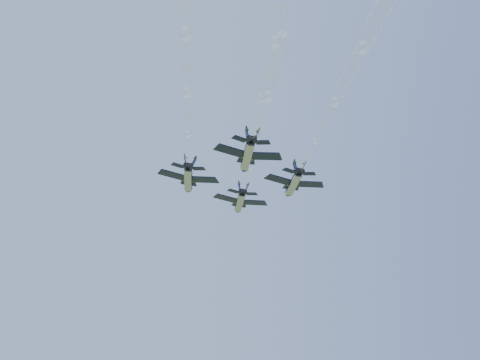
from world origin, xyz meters
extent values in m
cylinder|color=black|center=(0.58, 12.94, 92.48)|extent=(3.35, 13.25, 1.89)
cone|color=black|center=(1.46, 20.74, 92.48)|extent=(2.17, 2.77, 1.89)
ellipsoid|color=black|center=(1.03, 16.27, 93.02)|extent=(1.33, 2.48, 0.93)
cube|color=gray|center=(0.50, 12.95, 91.84)|extent=(2.84, 11.88, 0.64)
cube|color=black|center=(-2.84, 12.53, 92.82)|extent=(6.23, 4.25, 0.93)
cube|color=yellow|center=(-2.64, 14.20, 92.92)|extent=(5.51, 1.45, 0.95)
cube|color=black|center=(3.79, 11.78, 91.94)|extent=(6.51, 5.25, 0.93)
cube|color=yellow|center=(4.00, 13.45, 92.04)|extent=(5.20, 2.61, 0.95)
cube|color=black|center=(-2.17, 6.94, 92.75)|extent=(2.90, 2.21, 0.48)
cube|color=black|center=(1.92, 6.48, 92.21)|extent=(3.01, 2.62, 0.48)
cube|color=black|center=(-0.69, 7.47, 93.96)|extent=(0.86, 2.23, 2.56)
cube|color=black|center=(0.96, 7.29, 93.74)|extent=(1.49, 2.30, 2.39)
cylinder|color=black|center=(-0.65, 6.07, 92.44)|extent=(1.35, 1.32, 1.22)
cylinder|color=black|center=(0.22, 5.98, 92.32)|extent=(1.35, 1.32, 1.22)
cylinder|color=black|center=(-13.24, -0.55, 92.48)|extent=(3.35, 13.25, 1.89)
cone|color=black|center=(-12.36, 7.25, 92.48)|extent=(2.17, 2.77, 1.89)
ellipsoid|color=black|center=(-12.80, 2.78, 93.02)|extent=(1.33, 2.48, 0.93)
cube|color=gray|center=(-13.33, -0.54, 91.84)|extent=(2.84, 11.88, 0.64)
cube|color=black|center=(-16.66, -0.96, 92.82)|extent=(6.23, 4.25, 0.93)
cube|color=yellow|center=(-16.46, 0.71, 92.92)|extent=(5.51, 1.45, 0.95)
cube|color=black|center=(-10.03, -1.71, 91.94)|extent=(6.51, 5.25, 0.93)
cube|color=yellow|center=(-9.83, -0.04, 92.04)|extent=(5.20, 2.61, 0.95)
cube|color=black|center=(-16.00, -6.55, 92.75)|extent=(2.90, 2.21, 0.48)
cube|color=black|center=(-11.90, -7.01, 92.21)|extent=(3.01, 2.62, 0.48)
cube|color=black|center=(-14.52, -6.02, 93.96)|extent=(0.86, 2.23, 2.56)
cube|color=black|center=(-12.86, -6.21, 93.74)|extent=(1.49, 2.30, 2.39)
cylinder|color=black|center=(-14.48, -7.42, 92.44)|extent=(1.35, 1.32, 1.22)
cylinder|color=black|center=(-13.60, -7.52, 92.32)|extent=(1.35, 1.32, 1.22)
cylinder|color=black|center=(9.39, -2.09, 92.48)|extent=(3.35, 13.25, 1.89)
cone|color=black|center=(10.27, 5.71, 92.48)|extent=(2.17, 2.77, 1.89)
ellipsoid|color=black|center=(9.84, 1.25, 93.02)|extent=(1.33, 2.48, 0.93)
cube|color=gray|center=(9.30, -2.08, 91.84)|extent=(2.84, 11.88, 0.64)
cube|color=black|center=(5.97, -2.50, 92.82)|extent=(6.23, 4.25, 0.93)
cube|color=yellow|center=(6.17, -0.83, 92.92)|extent=(5.51, 1.45, 0.95)
cube|color=black|center=(12.60, -3.25, 91.94)|extent=(6.51, 5.25, 0.93)
cube|color=yellow|center=(12.80, -1.58, 92.04)|extent=(5.20, 2.61, 0.95)
cube|color=black|center=(6.64, -8.08, 92.75)|extent=(2.90, 2.21, 0.48)
cube|color=black|center=(10.73, -8.54, 92.21)|extent=(3.01, 2.62, 0.48)
cube|color=black|center=(8.11, -7.55, 93.96)|extent=(0.86, 2.23, 2.56)
cube|color=black|center=(9.77, -7.74, 93.74)|extent=(1.49, 2.30, 2.39)
cylinder|color=black|center=(8.15, -8.95, 92.44)|extent=(1.35, 1.32, 1.22)
cylinder|color=black|center=(9.03, -9.05, 92.32)|extent=(1.35, 1.32, 1.22)
cylinder|color=black|center=(-3.64, -15.57, 92.48)|extent=(3.35, 13.25, 1.89)
cone|color=black|center=(-2.76, -7.77, 92.48)|extent=(2.17, 2.77, 1.89)
ellipsoid|color=black|center=(-3.19, -12.23, 93.02)|extent=(1.33, 2.48, 0.93)
cube|color=gray|center=(-3.72, -15.56, 91.84)|extent=(2.84, 11.88, 0.64)
cube|color=black|center=(-7.05, -15.98, 92.82)|extent=(6.23, 4.25, 0.93)
cube|color=yellow|center=(-6.85, -14.31, 92.92)|extent=(5.51, 1.45, 0.95)
cube|color=black|center=(-0.42, -16.73, 91.94)|extent=(6.51, 5.25, 0.93)
cube|color=yellow|center=(-0.22, -15.06, 92.04)|extent=(5.20, 2.61, 0.95)
cube|color=black|center=(-6.39, -21.56, 92.75)|extent=(2.90, 2.21, 0.48)
cube|color=black|center=(-2.29, -22.02, 92.21)|extent=(3.01, 2.62, 0.48)
cube|color=black|center=(-4.91, -21.03, 93.96)|extent=(0.86, 2.23, 2.56)
cube|color=black|center=(-3.25, -21.22, 93.74)|extent=(1.49, 2.30, 2.39)
cylinder|color=black|center=(-4.87, -22.43, 92.44)|extent=(1.35, 1.32, 1.22)
cylinder|color=black|center=(-3.99, -22.53, 92.32)|extent=(1.35, 1.32, 1.22)
cylinder|color=white|center=(-1.03, -1.29, 92.48)|extent=(2.70, 15.18, 1.00)
cylinder|color=white|center=(-2.63, -15.50, 92.48)|extent=(3.07, 15.22, 1.38)
cylinder|color=white|center=(-4.24, -29.72, 92.48)|extent=(3.51, 15.27, 1.82)
cylinder|color=white|center=(-5.84, -43.93, 92.48)|extent=(4.02, 15.33, 2.33)
cylinder|color=white|center=(-14.85, -14.78, 92.48)|extent=(2.70, 15.18, 1.00)
cylinder|color=white|center=(-16.46, -28.99, 92.48)|extent=(3.07, 15.22, 1.38)
cylinder|color=white|center=(-18.06, -43.21, 92.48)|extent=(3.51, 15.27, 1.82)
cylinder|color=white|center=(-19.67, -57.43, 92.48)|extent=(4.02, 15.33, 2.33)
cylinder|color=white|center=(7.78, -16.31, 92.48)|extent=(2.70, 15.18, 1.00)
cylinder|color=white|center=(6.17, -30.53, 92.48)|extent=(3.07, 15.22, 1.38)
cylinder|color=white|center=(4.57, -44.74, 92.48)|extent=(3.51, 15.27, 1.82)
cylinder|color=white|center=(2.96, -58.96, 92.48)|extent=(4.02, 15.33, 2.33)
cylinder|color=white|center=(-5.24, -29.79, 92.48)|extent=(2.70, 15.18, 1.00)
cylinder|color=white|center=(-6.85, -44.01, 92.48)|extent=(3.07, 15.22, 1.38)
cylinder|color=white|center=(-8.46, -58.22, 92.48)|extent=(3.51, 15.27, 1.82)
camera|label=1|loc=(-23.17, -106.40, 53.58)|focal=40.00mm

